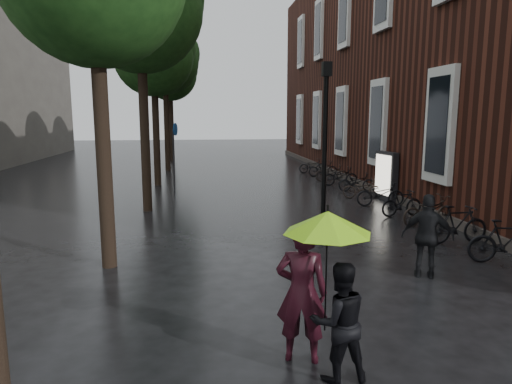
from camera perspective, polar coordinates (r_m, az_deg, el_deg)
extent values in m
cube|color=#38160F|center=(25.96, 22.65, 14.81)|extent=(10.00, 33.00, 12.00)
cube|color=silver|center=(15.51, 22.10, 7.71)|extent=(0.25, 1.60, 3.60)
cube|color=black|center=(15.46, 21.77, 7.73)|extent=(0.10, 1.20, 3.00)
cube|color=silver|center=(20.02, 15.09, 8.35)|extent=(0.25, 1.60, 3.60)
cube|color=black|center=(19.99, 14.82, 8.36)|extent=(0.10, 1.20, 3.00)
cube|color=silver|center=(24.73, 10.68, 8.69)|extent=(0.25, 1.60, 3.60)
cube|color=black|center=(24.70, 10.46, 8.70)|extent=(0.10, 1.20, 3.00)
cube|color=silver|center=(25.26, 11.10, 21.26)|extent=(0.25, 1.60, 3.60)
cube|color=black|center=(25.23, 10.86, 21.28)|extent=(0.10, 1.20, 3.00)
cube|color=silver|center=(29.53, 7.69, 8.89)|extent=(0.25, 1.60, 3.60)
cube|color=black|center=(29.50, 7.50, 8.90)|extent=(0.10, 1.20, 3.00)
cube|color=silver|center=(29.98, 7.94, 19.46)|extent=(0.25, 1.60, 3.60)
cube|color=black|center=(29.95, 7.75, 19.47)|extent=(0.10, 1.20, 3.00)
cube|color=silver|center=(34.39, 5.54, 9.02)|extent=(0.25, 1.60, 3.60)
cube|color=black|center=(34.37, 5.38, 9.03)|extent=(0.10, 1.20, 3.00)
cube|color=silver|center=(34.77, 5.70, 18.12)|extent=(0.25, 1.60, 3.60)
cube|color=black|center=(34.75, 5.53, 18.13)|extent=(0.10, 1.20, 3.00)
cube|color=#3F3833|center=(24.03, 11.54, 1.82)|extent=(0.40, 33.00, 0.30)
cylinder|color=black|center=(10.31, -18.45, 3.15)|extent=(0.32, 0.32, 4.51)
cylinder|color=black|center=(16.17, -13.70, 6.32)|extent=(0.32, 0.32, 4.95)
cylinder|color=black|center=(22.17, -12.34, 6.48)|extent=(0.32, 0.32, 4.40)
cylinder|color=black|center=(28.13, -11.08, 7.53)|extent=(0.32, 0.32, 4.79)
cylinder|color=black|center=(34.12, -10.49, 7.70)|extent=(0.32, 0.32, 4.57)
imported|color=#330E18|center=(6.30, 5.74, -12.43)|extent=(0.80, 0.64, 1.93)
imported|color=black|center=(6.02, 10.35, -15.64)|extent=(0.78, 0.62, 1.55)
cylinder|color=black|center=(5.97, 8.75, -10.51)|extent=(0.02, 0.02, 1.44)
cone|color=#92E618|center=(5.76, 8.93, -3.77)|extent=(1.13, 1.13, 0.29)
cylinder|color=black|center=(5.72, 8.98, -1.98)|extent=(0.02, 0.02, 0.08)
imported|color=black|center=(10.01, 20.65, -5.20)|extent=(1.11, 0.84, 1.75)
imported|color=black|center=(11.78, 28.81, -5.46)|extent=(1.74, 0.84, 1.01)
imported|color=black|center=(13.00, 23.90, -3.74)|extent=(1.72, 0.56, 1.02)
imported|color=black|center=(14.74, 20.80, -2.20)|extent=(1.86, 0.90, 0.94)
imported|color=black|center=(15.82, 17.76, -1.32)|extent=(1.55, 0.67, 0.90)
imported|color=black|center=(17.37, 15.27, -0.23)|extent=(1.80, 0.78, 0.92)
imported|color=black|center=(18.81, 13.12, 0.43)|extent=(1.62, 0.81, 0.81)
imported|color=black|center=(20.50, 12.47, 1.23)|extent=(1.66, 0.80, 0.84)
imported|color=black|center=(22.12, 10.49, 1.96)|extent=(1.71, 0.64, 0.89)
imported|color=black|center=(23.46, 9.40, 2.39)|extent=(1.69, 0.77, 0.86)
imported|color=black|center=(25.30, 8.36, 2.93)|extent=(1.64, 0.63, 0.85)
imported|color=black|center=(26.64, 7.02, 3.27)|extent=(1.66, 0.79, 0.84)
cube|color=black|center=(18.67, 15.99, 1.94)|extent=(0.26, 1.27, 1.91)
cube|color=beige|center=(18.61, 15.59, 2.09)|extent=(0.04, 1.06, 1.56)
cylinder|color=black|center=(13.18, 8.57, 4.75)|extent=(0.13, 0.13, 4.47)
cube|color=black|center=(13.19, 8.83, 14.95)|extent=(0.25, 0.25, 0.39)
sphere|color=#FFE5B2|center=(13.19, 8.83, 14.95)|extent=(0.20, 0.20, 0.20)
cylinder|color=#262628|center=(20.34, -10.24, 3.90)|extent=(0.07, 0.07, 2.71)
cylinder|color=navy|center=(20.25, -10.05, 7.72)|extent=(0.03, 0.54, 0.54)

